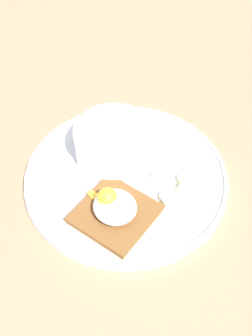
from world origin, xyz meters
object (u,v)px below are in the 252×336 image
Objects in this scene: banana_slice_front at (188,194)px; banana_slice_left at (162,177)px; oatmeal_bowl at (114,143)px; toast_slice at (115,214)px; banana_slice_back at (171,197)px; banana_slice_right at (187,180)px; poached_egg at (113,205)px.

banana_slice_front reaches higher than banana_slice_left.
toast_slice is (-8.40, 8.07, -2.26)cm from oatmeal_bowl.
banana_slice_right is at bearing -84.70° from banana_slice_back.
poached_egg is 8.95cm from banana_slice_back.
oatmeal_bowl is 2.82× the size of banana_slice_right.
poached_egg is (0.33, 0.01, 1.87)cm from toast_slice.
banana_slice_left and banana_slice_back have the same top height.
banana_slice_front is 4.93cm from banana_slice_left.
banana_slice_back is (1.44, 2.09, -0.24)cm from banana_slice_front.
banana_slice_front is at bearing -178.38° from banana_slice_left.
poached_egg is 1.78× the size of banana_slice_front.
poached_egg is 11.39cm from banana_slice_front.
banana_slice_right reaches higher than banana_slice_left.
poached_egg reaches higher than banana_slice_left.
banana_slice_right is at bearing -161.90° from oatmeal_bowl.
toast_slice is 2.67× the size of banana_slice_right.
banana_slice_right is at bearing -144.86° from banana_slice_left.
banana_slice_right reaches higher than toast_slice.
toast_slice and banana_slice_back have the same top height.
banana_slice_back is (-3.48, 1.95, -0.02)cm from banana_slice_left.
poached_egg is at bearing 87.01° from banana_slice_left.
banana_slice_left is (4.92, 0.14, -0.22)cm from banana_slice_front.
banana_slice_front is (-5.43, -9.86, -1.72)cm from poached_egg.
banana_slice_back is (-3.65, -7.76, -0.09)cm from toast_slice.
oatmeal_bowl is 9.04cm from banana_slice_left.
banana_slice_right is at bearing -48.11° from banana_slice_front.
poached_egg is 9.93cm from banana_slice_left.
banana_slice_right is (0.38, -4.13, 0.09)cm from banana_slice_back.
banana_slice_left is (-0.18, -9.71, -0.07)cm from toast_slice.
oatmeal_bowl is 13.78cm from banana_slice_front.
oatmeal_bowl reaches higher than banana_slice_back.
banana_slice_front is 2.55cm from banana_slice_back.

